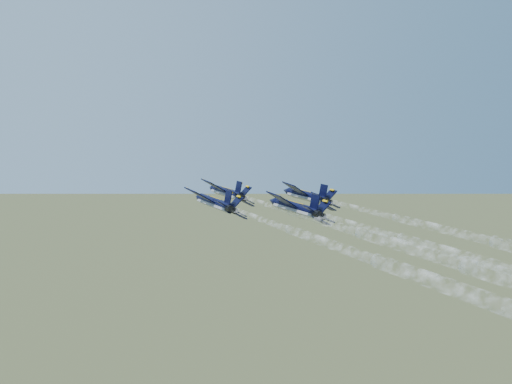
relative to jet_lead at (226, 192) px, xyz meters
name	(u,v)px	position (x,y,z in m)	size (l,w,h in m)	color
jet_lead	(226,192)	(0.00, 0.00, 0.00)	(10.61, 15.18, 5.58)	black
jet_left	(214,203)	(-7.34, -13.36, 0.00)	(10.61, 15.18, 5.58)	black
jet_right	(306,196)	(10.81, -11.16, 0.00)	(10.61, 15.18, 5.58)	black
jet_slot	(295,208)	(1.78, -23.67, 0.00)	(10.61, 15.18, 5.58)	black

